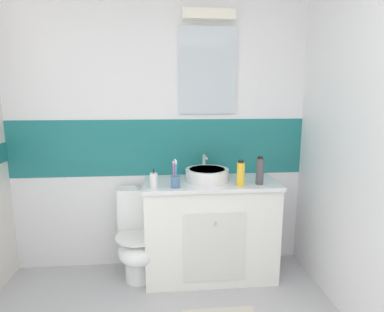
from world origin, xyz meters
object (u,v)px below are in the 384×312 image
Objects in this scene: shampoo_bottle_tall at (260,171)px; mouthwash_bottle at (241,174)px; sink_basin at (207,174)px; toilet at (139,238)px; soap_dispenser at (154,180)px; toothbrush_cup at (175,180)px.

shampoo_bottle_tall is 0.17m from mouthwash_bottle.
toilet is at bearing -177.64° from sink_basin.
soap_dispenser is at bearing -48.30° from toilet.
sink_basin is 0.80m from toilet.
toothbrush_cup is 0.68m from shampoo_bottle_tall.
soap_dispenser is 0.68m from mouthwash_bottle.
toothbrush_cup is 1.42× the size of soap_dispenser.
shampoo_bottle_tall is at bearing 2.65° from toothbrush_cup.
mouthwash_bottle is at bearing -0.92° from soap_dispenser.
soap_dispenser is at bearing 176.74° from toothbrush_cup.
sink_basin is 2.60× the size of soap_dispenser.
soap_dispenser is (-0.17, 0.01, 0.00)m from toothbrush_cup.
toilet is 0.65m from toothbrush_cup.
toilet is at bearing 172.07° from shampoo_bottle_tall.
soap_dispenser is 0.68× the size of shampoo_bottle_tall.
toothbrush_cup is 0.17m from soap_dispenser.
toothbrush_cup is at bearing -28.75° from toilet.
sink_basin reaches higher than soap_dispenser.
mouthwash_bottle is (-0.16, -0.03, -0.01)m from shampoo_bottle_tall.
shampoo_bottle_tall reaches higher than toilet.
sink_basin reaches higher than toilet.
soap_dispenser is at bearing -178.51° from shampoo_bottle_tall.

